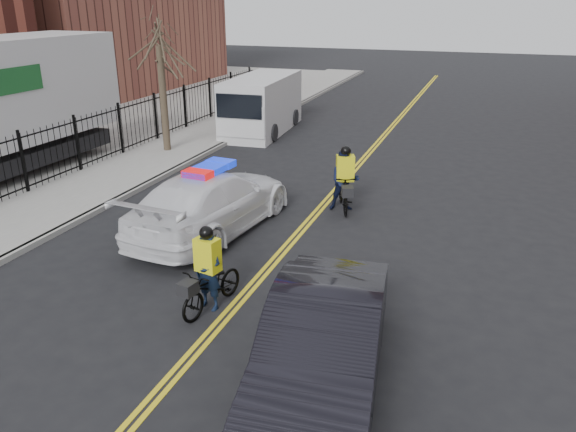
# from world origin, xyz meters

# --- Properties ---
(ground) EXTENTS (120.00, 120.00, 0.00)m
(ground) POSITION_xyz_m (0.00, 0.00, 0.00)
(ground) COLOR black
(ground) RESTS_ON ground
(center_line_left) EXTENTS (0.10, 60.00, 0.01)m
(center_line_left) POSITION_xyz_m (-0.08, 8.00, 0.01)
(center_line_left) COLOR yellow
(center_line_left) RESTS_ON ground
(center_line_right) EXTENTS (0.10, 60.00, 0.01)m
(center_line_right) POSITION_xyz_m (0.08, 8.00, 0.01)
(center_line_right) COLOR yellow
(center_line_right) RESTS_ON ground
(sidewalk) EXTENTS (3.00, 60.00, 0.15)m
(sidewalk) POSITION_xyz_m (-7.50, 8.00, 0.07)
(sidewalk) COLOR gray
(sidewalk) RESTS_ON ground
(curb) EXTENTS (0.20, 60.00, 0.15)m
(curb) POSITION_xyz_m (-6.00, 8.00, 0.07)
(curb) COLOR gray
(curb) RESTS_ON ground
(iron_fence) EXTENTS (0.12, 28.00, 2.00)m
(iron_fence) POSITION_xyz_m (-9.00, 8.00, 1.00)
(iron_fence) COLOR black
(iron_fence) RESTS_ON ground
(street_tree) EXTENTS (3.20, 3.20, 4.80)m
(street_tree) POSITION_xyz_m (-7.60, 10.00, 3.53)
(street_tree) COLOR #3C3023
(street_tree) RESTS_ON sidewalk
(police_cruiser) EXTENTS (2.82, 5.88, 1.81)m
(police_cruiser) POSITION_xyz_m (-2.24, 3.45, 0.83)
(police_cruiser) COLOR white
(police_cruiser) RESTS_ON ground
(dark_sedan) EXTENTS (2.39, 5.19, 1.65)m
(dark_sedan) POSITION_xyz_m (2.40, -1.88, 0.82)
(dark_sedan) COLOR black
(dark_sedan) RESTS_ON ground
(cargo_van) EXTENTS (2.63, 6.11, 2.50)m
(cargo_van) POSITION_xyz_m (-5.49, 14.74, 1.22)
(cargo_van) COLOR silver
(cargo_van) RESTS_ON ground
(cyclist_near) EXTENTS (0.95, 1.89, 1.77)m
(cyclist_near) POSITION_xyz_m (-0.45, -0.18, 0.62)
(cyclist_near) COLOR black
(cyclist_near) RESTS_ON ground
(cyclist_far) EXTENTS (1.19, 1.97, 1.93)m
(cyclist_far) POSITION_xyz_m (0.68, 6.16, 0.76)
(cyclist_far) COLOR black
(cyclist_far) RESTS_ON ground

